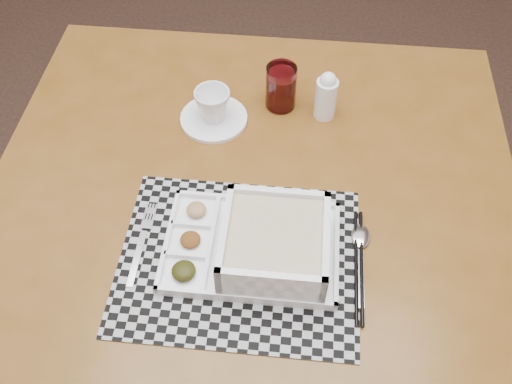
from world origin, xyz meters
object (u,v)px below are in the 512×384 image
cup (213,105)px  juice_glass (281,89)px  serving_tray (267,246)px  dining_table (250,227)px  creamer_bottle (326,96)px

cup → juice_glass: (0.14, 0.07, 0.00)m
serving_tray → cup: 0.38m
cup → juice_glass: size_ratio=0.74×
dining_table → creamer_bottle: 0.33m
juice_glass → creamer_bottle: size_ratio=0.90×
dining_table → cup: 0.28m
serving_tray → cup: bearing=117.1°
serving_tray → creamer_bottle: (0.07, 0.39, 0.02)m
serving_tray → dining_table: bearing=113.6°
cup → creamer_bottle: (0.24, 0.06, 0.01)m
serving_tray → creamer_bottle: 0.40m
dining_table → creamer_bottle: creamer_bottle is taller
serving_tray → juice_glass: 0.41m
serving_tray → juice_glass: juice_glass is taller
dining_table → cup: cup is taller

